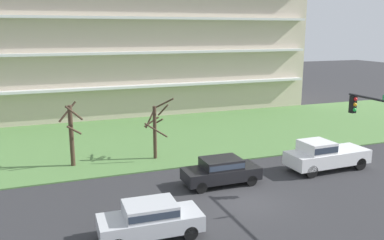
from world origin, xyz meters
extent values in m
plane|color=#2D2D30|center=(0.00, 0.00, 0.00)|extent=(160.00, 160.00, 0.00)
cube|color=#547F42|center=(0.00, 14.00, 0.04)|extent=(80.00, 16.00, 0.08)
cube|color=beige|center=(0.00, 27.65, 8.21)|extent=(38.12, 11.31, 16.42)
cube|color=silver|center=(0.00, 21.55, 3.28)|extent=(36.60, 0.90, 0.24)
cube|color=silver|center=(0.00, 21.55, 6.57)|extent=(36.60, 0.90, 0.24)
cube|color=silver|center=(0.00, 21.55, 9.85)|extent=(36.60, 0.90, 0.24)
cylinder|color=#423023|center=(-7.94, 8.78, 2.03)|extent=(0.29, 0.29, 4.06)
cylinder|color=#423023|center=(-7.73, 8.28, 3.65)|extent=(1.12, 0.57, 1.09)
cylinder|color=#423023|center=(-7.78, 8.36, 2.53)|extent=(0.95, 0.47, 0.73)
cylinder|color=#423023|center=(-8.06, 9.33, 3.55)|extent=(1.22, 0.39, 1.31)
cylinder|color=#423023|center=(-2.52, 8.37, 1.86)|extent=(0.24, 0.24, 3.72)
cylinder|color=#423023|center=(-2.68, 8.77, 2.88)|extent=(0.92, 0.47, 1.39)
cylinder|color=#423023|center=(-1.87, 8.51, 3.39)|extent=(0.40, 1.38, 1.00)
cylinder|color=#423023|center=(-2.19, 8.59, 2.59)|extent=(0.57, 0.76, 0.54)
cylinder|color=#423023|center=(-1.74, 8.85, 3.77)|extent=(1.06, 1.66, 0.99)
cylinder|color=#423023|center=(-2.60, 8.90, 2.54)|extent=(1.13, 0.28, 0.66)
cylinder|color=#423023|center=(-2.63, 7.65, 2.24)|extent=(1.53, 0.34, 1.08)
cube|color=#B7BABF|center=(-5.62, -2.00, 0.67)|extent=(4.45, 1.93, 0.70)
cube|color=#B7BABF|center=(-5.62, -2.00, 1.29)|extent=(2.25, 1.72, 0.55)
cube|color=#2D3847|center=(-5.62, -2.00, 1.29)|extent=(2.20, 1.75, 0.30)
cylinder|color=black|center=(-4.06, -1.26, 0.32)|extent=(0.65, 0.24, 0.64)
cylinder|color=black|center=(-4.11, -2.83, 0.32)|extent=(0.65, 0.24, 0.64)
cylinder|color=black|center=(-7.14, -1.17, 0.32)|extent=(0.65, 0.24, 0.64)
cube|color=white|center=(7.17, 2.50, 0.82)|extent=(5.45, 2.15, 0.85)
cube|color=white|center=(6.28, 2.47, 1.60)|extent=(1.85, 1.89, 0.70)
cube|color=#2D3847|center=(6.28, 2.47, 1.60)|extent=(1.82, 1.93, 0.38)
cylinder|color=black|center=(5.31, 1.56, 0.40)|extent=(0.81, 0.24, 0.80)
cylinder|color=black|center=(5.26, 3.34, 0.40)|extent=(0.81, 0.24, 0.80)
cylinder|color=black|center=(9.09, 1.66, 0.40)|extent=(0.81, 0.24, 0.80)
cylinder|color=black|center=(9.04, 3.44, 0.40)|extent=(0.81, 0.24, 0.80)
cube|color=black|center=(-0.24, 2.50, 0.67)|extent=(4.41, 1.82, 0.70)
cube|color=black|center=(-0.24, 2.50, 1.29)|extent=(2.21, 1.66, 0.55)
cube|color=#2D3847|center=(-0.24, 2.50, 1.29)|extent=(2.16, 1.70, 0.30)
cylinder|color=black|center=(-1.78, 1.72, 0.32)|extent=(0.64, 0.22, 0.64)
cylinder|color=black|center=(-1.78, 3.30, 0.32)|extent=(0.64, 0.22, 0.64)
cylinder|color=black|center=(1.30, 1.70, 0.32)|extent=(0.64, 0.22, 0.64)
cylinder|color=black|center=(1.30, 3.28, 0.32)|extent=(0.64, 0.22, 0.64)
cube|color=black|center=(5.65, -0.99, 4.91)|extent=(0.28, 0.28, 0.90)
sphere|color=red|center=(5.65, -1.14, 5.21)|extent=(0.20, 0.20, 0.20)
sphere|color=#F2A519|center=(5.65, -1.14, 4.93)|extent=(0.20, 0.20, 0.20)
sphere|color=green|center=(5.65, -1.14, 4.65)|extent=(0.20, 0.20, 0.20)
camera|label=1|loc=(-9.61, -17.64, 8.71)|focal=38.13mm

